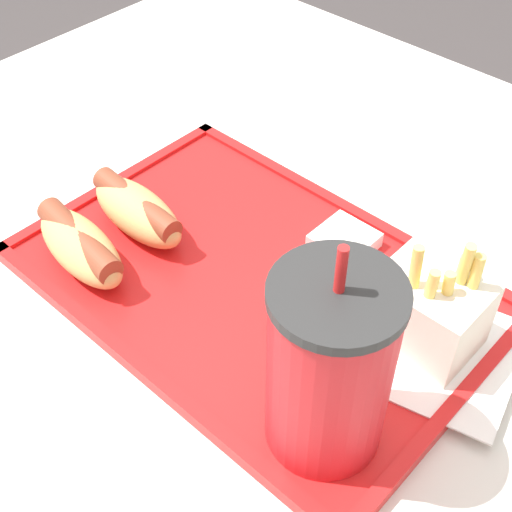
# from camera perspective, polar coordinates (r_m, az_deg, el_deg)

# --- Properties ---
(dining_table) EXTENTS (1.02, 0.98, 0.75)m
(dining_table) POSITION_cam_1_polar(r_m,az_deg,el_deg) (0.97, -1.30, -17.56)
(dining_table) COLOR beige
(dining_table) RESTS_ON ground_plane
(food_tray) EXTENTS (0.42, 0.28, 0.01)m
(food_tray) POSITION_cam_1_polar(r_m,az_deg,el_deg) (0.65, 0.00, -2.18)
(food_tray) COLOR red
(food_tray) RESTS_ON dining_table
(paper_napkin) EXTENTS (0.18, 0.16, 0.00)m
(paper_napkin) POSITION_cam_1_polar(r_m,az_deg,el_deg) (0.61, 13.15, -6.91)
(paper_napkin) COLOR white
(paper_napkin) RESTS_ON food_tray
(soda_cup) EXTENTS (0.09, 0.09, 0.19)m
(soda_cup) POSITION_cam_1_polar(r_m,az_deg,el_deg) (0.49, 5.90, -8.83)
(soda_cup) COLOR red
(soda_cup) RESTS_ON food_tray
(hot_dog_far) EXTENTS (0.13, 0.06, 0.04)m
(hot_dog_far) POSITION_cam_1_polar(r_m,az_deg,el_deg) (0.66, -13.87, 0.82)
(hot_dog_far) COLOR tan
(hot_dog_far) RESTS_ON food_tray
(hot_dog_near) EXTENTS (0.12, 0.06, 0.04)m
(hot_dog_near) POSITION_cam_1_polar(r_m,az_deg,el_deg) (0.69, -9.48, 3.64)
(hot_dog_near) COLOR tan
(hot_dog_near) RESTS_ON food_tray
(fries_carton) EXTENTS (0.08, 0.07, 0.11)m
(fries_carton) POSITION_cam_1_polar(r_m,az_deg,el_deg) (0.59, 13.71, -4.23)
(fries_carton) COLOR silver
(fries_carton) RESTS_ON food_tray
(sauce_cup_mayo) EXTENTS (0.05, 0.05, 0.02)m
(sauce_cup_mayo) POSITION_cam_1_polar(r_m,az_deg,el_deg) (0.68, 7.08, 1.26)
(sauce_cup_mayo) COLOR silver
(sauce_cup_mayo) RESTS_ON food_tray
(sauce_cup_ketchup) EXTENTS (0.05, 0.05, 0.02)m
(sauce_cup_ketchup) POSITION_cam_1_polar(r_m,az_deg,el_deg) (0.65, 12.59, -1.59)
(sauce_cup_ketchup) COLOR silver
(sauce_cup_ketchup) RESTS_ON food_tray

